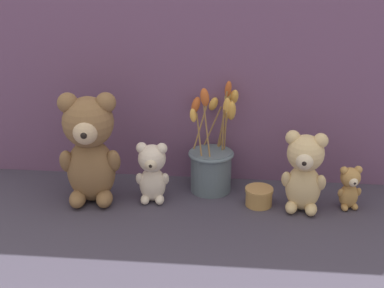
{
  "coord_description": "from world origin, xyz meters",
  "views": [
    {
      "loc": [
        0.14,
        -1.42,
        0.75
      ],
      "look_at": [
        0.0,
        0.02,
        0.16
      ],
      "focal_mm": 55.0,
      "sensor_mm": 36.0,
      "label": 1
    }
  ],
  "objects_px": {
    "flower_vase": "(212,162)",
    "teddy_bear_medium": "(304,170)",
    "teddy_bear_large": "(89,146)",
    "teddy_bear_small": "(152,171)",
    "teddy_bear_tiny": "(350,187)",
    "decorative_tin_tall": "(259,197)"
  },
  "relations": [
    {
      "from": "teddy_bear_medium",
      "to": "teddy_bear_tiny",
      "type": "relative_size",
      "value": 1.81
    },
    {
      "from": "teddy_bear_tiny",
      "to": "decorative_tin_tall",
      "type": "xyz_separation_m",
      "value": [
        -0.24,
        -0.01,
        -0.04
      ]
    },
    {
      "from": "decorative_tin_tall",
      "to": "teddy_bear_medium",
      "type": "bearing_deg",
      "value": -4.8
    },
    {
      "from": "teddy_bear_small",
      "to": "teddy_bear_tiny",
      "type": "relative_size",
      "value": 1.41
    },
    {
      "from": "teddy_bear_medium",
      "to": "decorative_tin_tall",
      "type": "bearing_deg",
      "value": 175.2
    },
    {
      "from": "teddy_bear_large",
      "to": "teddy_bear_tiny",
      "type": "height_order",
      "value": "teddy_bear_large"
    },
    {
      "from": "teddy_bear_small",
      "to": "flower_vase",
      "type": "relative_size",
      "value": 0.54
    },
    {
      "from": "teddy_bear_medium",
      "to": "teddy_bear_small",
      "type": "height_order",
      "value": "teddy_bear_medium"
    },
    {
      "from": "teddy_bear_large",
      "to": "flower_vase",
      "type": "relative_size",
      "value": 0.97
    },
    {
      "from": "teddy_bear_medium",
      "to": "teddy_bear_tiny",
      "type": "bearing_deg",
      "value": 9.37
    },
    {
      "from": "teddy_bear_large",
      "to": "flower_vase",
      "type": "xyz_separation_m",
      "value": [
        0.32,
        0.1,
        -0.07
      ]
    },
    {
      "from": "teddy_bear_tiny",
      "to": "decorative_tin_tall",
      "type": "relative_size",
      "value": 1.59
    },
    {
      "from": "flower_vase",
      "to": "teddy_bear_tiny",
      "type": "bearing_deg",
      "value": -11.32
    },
    {
      "from": "teddy_bear_tiny",
      "to": "decorative_tin_tall",
      "type": "height_order",
      "value": "teddy_bear_tiny"
    },
    {
      "from": "teddy_bear_large",
      "to": "teddy_bear_small",
      "type": "distance_m",
      "value": 0.18
    },
    {
      "from": "teddy_bear_tiny",
      "to": "flower_vase",
      "type": "xyz_separation_m",
      "value": [
        -0.37,
        0.07,
        0.02
      ]
    },
    {
      "from": "teddy_bear_small",
      "to": "decorative_tin_tall",
      "type": "height_order",
      "value": "teddy_bear_small"
    },
    {
      "from": "flower_vase",
      "to": "teddy_bear_medium",
      "type": "bearing_deg",
      "value": -20.97
    },
    {
      "from": "teddy_bear_large",
      "to": "flower_vase",
      "type": "distance_m",
      "value": 0.34
    },
    {
      "from": "teddy_bear_medium",
      "to": "flower_vase",
      "type": "relative_size",
      "value": 0.69
    },
    {
      "from": "teddy_bear_medium",
      "to": "teddy_bear_large",
      "type": "bearing_deg",
      "value": -179.69
    },
    {
      "from": "teddy_bear_large",
      "to": "teddy_bear_medium",
      "type": "height_order",
      "value": "teddy_bear_large"
    }
  ]
}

